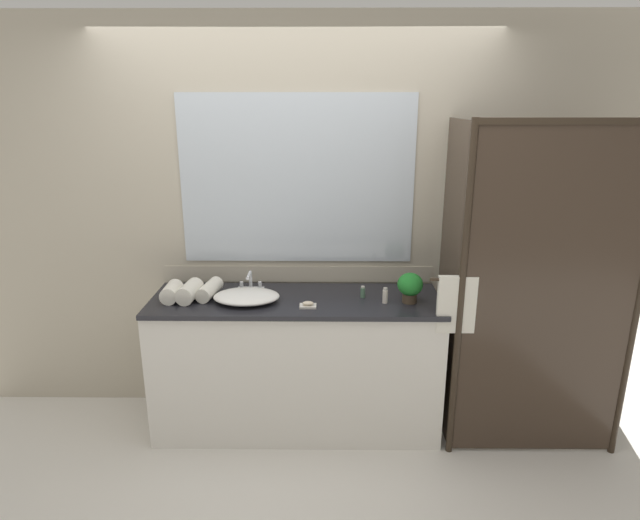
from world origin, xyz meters
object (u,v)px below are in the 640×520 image
Objects in this scene: rolled_towel_near_edge at (172,292)px; rolled_towel_middle at (190,291)px; sink_basin at (246,296)px; soap_dish at (308,305)px; amenity_bottle_lotion at (363,292)px; faucet at (251,284)px; rolled_towel_far_edge at (210,290)px; amenity_bottle_conditioner at (385,296)px; potted_plant at (410,286)px.

rolled_towel_middle reaches higher than rolled_towel_near_edge.
soap_dish is at bearing -13.06° from sink_basin.
amenity_bottle_lotion is at bearing 2.99° from rolled_towel_middle.
amenity_bottle_lotion is 1.07m from rolled_towel_middle.
soap_dish is 0.85m from rolled_towel_near_edge.
rolled_towel_far_edge is (-0.24, -0.11, 0.00)m from faucet.
faucet is at bearing 171.36° from amenity_bottle_lotion.
rolled_towel_far_edge is at bearing 161.97° from sink_basin.
rolled_towel_far_edge is (-0.24, 0.08, 0.01)m from sink_basin.
amenity_bottle_conditioner reaches higher than rolled_towel_far_edge.
soap_dish is at bearing -15.03° from rolled_towel_far_edge.
rolled_towel_far_edge is (0.22, 0.06, -0.01)m from rolled_towel_near_edge.
soap_dish is 1.36× the size of amenity_bottle_lotion.
sink_basin is 0.72m from amenity_bottle_lotion.
faucet reaches higher than rolled_towel_near_edge.
faucet is at bearing 19.96° from rolled_towel_near_edge.
amenity_bottle_conditioner is 1.32× the size of amenity_bottle_lotion.
sink_basin is at bearing -3.65° from rolled_towel_middle.
amenity_bottle_conditioner reaches higher than amenity_bottle_lotion.
potted_plant is 0.84× the size of rolled_towel_middle.
potted_plant is at bearing -16.05° from amenity_bottle_lotion.
faucet is 0.88× the size of rolled_towel_near_edge.
rolled_towel_middle is at bearing 1.67° from rolled_towel_near_edge.
soap_dish is (-0.62, -0.09, -0.09)m from potted_plant.
amenity_bottle_conditioner is (0.84, -0.20, 0.00)m from faucet.
faucet is (-0.00, 0.19, 0.01)m from sink_basin.
amenity_bottle_conditioner is 1.20m from rolled_towel_middle.
potted_plant is at bearing -0.12° from sink_basin.
amenity_bottle_lotion is 0.33× the size of rolled_towel_middle.
amenity_bottle_conditioner is 0.16m from amenity_bottle_lotion.
sink_basin is 1.62× the size of rolled_towel_far_edge.
soap_dish is 0.38m from amenity_bottle_lotion.
rolled_towel_near_edge is (-0.46, 0.02, 0.02)m from sink_basin.
amenity_bottle_lotion is at bearing -8.64° from faucet.
rolled_towel_near_edge is at bearing 177.62° from sink_basin.
rolled_towel_far_edge is at bearing 27.05° from rolled_towel_middle.
amenity_bottle_conditioner is at bearing 8.86° from soap_dish.
amenity_bottle_lotion is 0.38× the size of rolled_towel_near_edge.
amenity_bottle_lotion is at bearing 144.05° from amenity_bottle_conditioner.
rolled_towel_middle is 0.88× the size of rolled_towel_far_edge.
faucet reaches higher than amenity_bottle_lotion.
potted_plant reaches higher than sink_basin.
rolled_towel_near_edge is (-1.31, 0.03, 0.01)m from amenity_bottle_conditioner.
amenity_bottle_conditioner is (-0.15, -0.01, -0.06)m from potted_plant.
rolled_towel_far_edge reaches higher than soap_dish.
faucet is 0.26m from rolled_towel_far_edge.
rolled_towel_near_edge reaches higher than soap_dish.
rolled_towel_far_edge reaches higher than amenity_bottle_lotion.
rolled_towel_far_edge is (0.11, 0.06, -0.01)m from rolled_towel_middle.
potted_plant is at bearing -3.74° from rolled_towel_far_edge.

